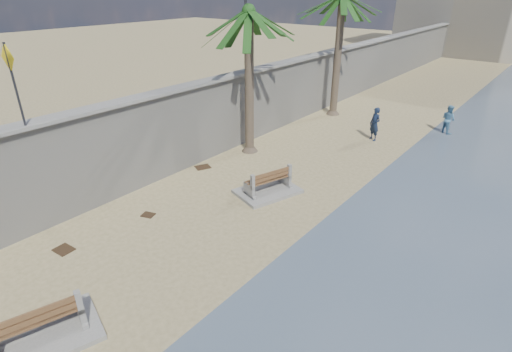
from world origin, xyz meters
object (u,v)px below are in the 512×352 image
Objects in this scene: person_a at (375,122)px; person_b at (449,118)px; palm_mid at (249,13)px; bench_near at (38,325)px; bench_far at (268,183)px.

person_a is 1.15× the size of person_b.
person_a is (4.10, 5.28, -5.34)m from palm_mid.
bench_near is 21.08m from person_b.
bench_far is 12.30m from person_b.
person_b is at bearing 73.67° from bench_far.
bench_far is at bearing 91.67° from bench_near.
palm_mid is 3.66× the size of person_a.
person_a is at bearing 83.26° from person_b.
person_a is at bearing 52.17° from palm_mid.
palm_mid reaches higher than person_a.
palm_mid is at bearing 138.62° from bench_far.
person_a is (0.77, 8.21, 0.57)m from bench_far.
bench_far is 0.38× the size of palm_mid.
bench_near is at bearing -66.21° from person_a.
person_b is (2.69, 3.58, -0.13)m from person_a.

